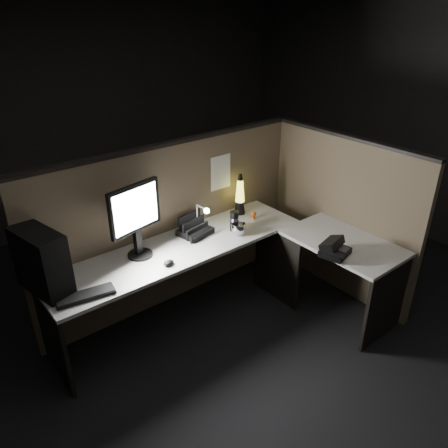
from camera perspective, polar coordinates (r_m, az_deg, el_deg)
floor at (r=3.79m, az=1.92°, el=-15.48°), size 6.00×6.00×0.00m
room_shell at (r=2.95m, az=2.41°, el=8.38°), size 6.00×6.00×6.00m
partition_back at (r=3.98m, az=-6.65°, el=-0.21°), size 2.66×0.06×1.50m
partition_right at (r=4.27m, az=14.88°, el=0.96°), size 0.06×1.66×1.50m
desk at (r=3.68m, az=1.62°, el=-5.53°), size 2.60×1.60×0.73m
pc_tower at (r=3.28m, az=-22.73°, el=-4.53°), size 0.29×0.47×0.46m
monitor at (r=3.44m, az=-11.50°, el=1.27°), size 0.47×0.20×0.61m
keyboard at (r=3.22m, az=-17.66°, el=-8.92°), size 0.42×0.20×0.02m
mouse at (r=3.44m, az=-7.23°, el=-5.06°), size 0.11×0.09×0.04m
clip_lamp at (r=3.84m, az=-2.90°, el=1.00°), size 0.05×0.20×0.25m
organizer at (r=3.85m, az=-3.90°, el=-0.68°), size 0.30×0.28×0.20m
lava_lamp at (r=4.17m, az=2.09°, el=3.50°), size 0.11×0.11×0.40m
travel_mug at (r=3.88m, az=1.36°, el=0.41°), size 0.08×0.08×0.18m
steel_mug at (r=3.83m, az=1.92°, el=-0.64°), size 0.18×0.18×0.11m
figurine at (r=4.12m, az=3.87°, el=1.30°), size 0.05×0.05×0.05m
pinned_paper at (r=4.07m, az=-0.44°, el=6.75°), size 0.23×0.00×0.33m
desk_phone at (r=3.64m, az=14.14°, el=-3.15°), size 0.27×0.27×0.14m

